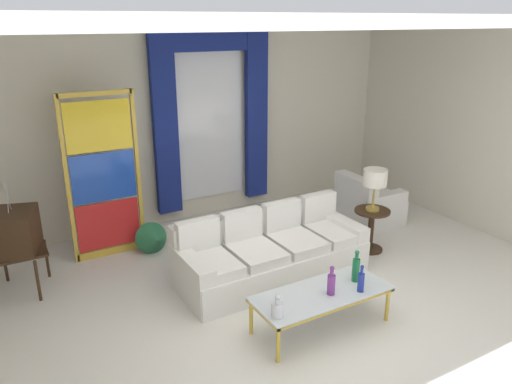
{
  "coord_description": "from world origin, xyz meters",
  "views": [
    {
      "loc": [
        -2.75,
        -3.98,
        3.03
      ],
      "look_at": [
        0.03,
        0.9,
        1.05
      ],
      "focal_mm": 34.55,
      "sensor_mm": 36.0,
      "label": 1
    }
  ],
  "objects_px": {
    "bottle_ruby_flask": "(356,269)",
    "armchair_white": "(367,206)",
    "peacock_figurine": "(154,240)",
    "round_side_table": "(371,226)",
    "vintage_tv": "(14,234)",
    "couch_white_long": "(269,252)",
    "stained_glass_divider": "(104,180)",
    "bottle_blue_decanter": "(331,283)",
    "bottle_amber_squat": "(361,281)",
    "bottle_crystal_tall": "(278,309)",
    "coffee_table": "(321,295)",
    "table_lamp_brass": "(375,179)"
  },
  "relations": [
    {
      "from": "bottle_ruby_flask",
      "to": "armchair_white",
      "type": "height_order",
      "value": "armchair_white"
    },
    {
      "from": "peacock_figurine",
      "to": "round_side_table",
      "type": "bearing_deg",
      "value": -26.91
    },
    {
      "from": "vintage_tv",
      "to": "peacock_figurine",
      "type": "xyz_separation_m",
      "value": [
        1.65,
        0.13,
        -0.51
      ]
    },
    {
      "from": "couch_white_long",
      "to": "stained_glass_divider",
      "type": "height_order",
      "value": "stained_glass_divider"
    },
    {
      "from": "bottle_blue_decanter",
      "to": "armchair_white",
      "type": "distance_m",
      "value": 2.96
    },
    {
      "from": "bottle_blue_decanter",
      "to": "peacock_figurine",
      "type": "bearing_deg",
      "value": 111.76
    },
    {
      "from": "peacock_figurine",
      "to": "bottle_amber_squat",
      "type": "bearing_deg",
      "value": -63.69
    },
    {
      "from": "bottle_crystal_tall",
      "to": "armchair_white",
      "type": "relative_size",
      "value": 0.28
    },
    {
      "from": "bottle_blue_decanter",
      "to": "bottle_crystal_tall",
      "type": "height_order",
      "value": "bottle_blue_decanter"
    },
    {
      "from": "couch_white_long",
      "to": "stained_glass_divider",
      "type": "bearing_deg",
      "value": 135.31
    },
    {
      "from": "vintage_tv",
      "to": "round_side_table",
      "type": "xyz_separation_m",
      "value": [
        4.29,
        -1.21,
        -0.37
      ]
    },
    {
      "from": "bottle_blue_decanter",
      "to": "peacock_figurine",
      "type": "xyz_separation_m",
      "value": [
        -1.01,
        2.53,
        -0.32
      ]
    },
    {
      "from": "coffee_table",
      "to": "bottle_ruby_flask",
      "type": "bearing_deg",
      "value": 1.36
    },
    {
      "from": "armchair_white",
      "to": "peacock_figurine",
      "type": "relative_size",
      "value": 1.37
    },
    {
      "from": "vintage_tv",
      "to": "bottle_ruby_flask",
      "type": "bearing_deg",
      "value": -37.23
    },
    {
      "from": "bottle_amber_squat",
      "to": "stained_glass_divider",
      "type": "distance_m",
      "value": 3.5
    },
    {
      "from": "bottle_amber_squat",
      "to": "armchair_white",
      "type": "bearing_deg",
      "value": 46.71
    },
    {
      "from": "stained_glass_divider",
      "to": "table_lamp_brass",
      "type": "distance_m",
      "value": 3.54
    },
    {
      "from": "couch_white_long",
      "to": "bottle_crystal_tall",
      "type": "distance_m",
      "value": 1.56
    },
    {
      "from": "bottle_blue_decanter",
      "to": "peacock_figurine",
      "type": "distance_m",
      "value": 2.74
    },
    {
      "from": "bottle_crystal_tall",
      "to": "bottle_amber_squat",
      "type": "xyz_separation_m",
      "value": [
        0.97,
        -0.04,
        0.04
      ]
    },
    {
      "from": "couch_white_long",
      "to": "round_side_table",
      "type": "xyz_separation_m",
      "value": [
        1.57,
        -0.1,
        0.05
      ]
    },
    {
      "from": "vintage_tv",
      "to": "table_lamp_brass",
      "type": "height_order",
      "value": "vintage_tv"
    },
    {
      "from": "vintage_tv",
      "to": "armchair_white",
      "type": "relative_size",
      "value": 1.63
    },
    {
      "from": "stained_glass_divider",
      "to": "peacock_figurine",
      "type": "height_order",
      "value": "stained_glass_divider"
    },
    {
      "from": "couch_white_long",
      "to": "bottle_crystal_tall",
      "type": "height_order",
      "value": "couch_white_long"
    },
    {
      "from": "stained_glass_divider",
      "to": "peacock_figurine",
      "type": "distance_m",
      "value": 1.02
    },
    {
      "from": "bottle_amber_squat",
      "to": "bottle_ruby_flask",
      "type": "xyz_separation_m",
      "value": [
        0.09,
        0.19,
        0.03
      ]
    },
    {
      "from": "bottle_crystal_tall",
      "to": "armchair_white",
      "type": "bearing_deg",
      "value": 34.73
    },
    {
      "from": "round_side_table",
      "to": "table_lamp_brass",
      "type": "bearing_deg",
      "value": 90.0
    },
    {
      "from": "coffee_table",
      "to": "bottle_amber_squat",
      "type": "height_order",
      "value": "bottle_amber_squat"
    },
    {
      "from": "coffee_table",
      "to": "armchair_white",
      "type": "xyz_separation_m",
      "value": [
        2.28,
        1.87,
        -0.09
      ]
    },
    {
      "from": "armchair_white",
      "to": "peacock_figurine",
      "type": "height_order",
      "value": "armchair_white"
    },
    {
      "from": "couch_white_long",
      "to": "peacock_figurine",
      "type": "distance_m",
      "value": 1.64
    },
    {
      "from": "coffee_table",
      "to": "bottle_blue_decanter",
      "type": "bearing_deg",
      "value": -50.61
    },
    {
      "from": "couch_white_long",
      "to": "bottle_ruby_flask",
      "type": "distance_m",
      "value": 1.28
    },
    {
      "from": "couch_white_long",
      "to": "table_lamp_brass",
      "type": "relative_size",
      "value": 4.13
    },
    {
      "from": "coffee_table",
      "to": "peacock_figurine",
      "type": "bearing_deg",
      "value": 111.15
    },
    {
      "from": "coffee_table",
      "to": "bottle_ruby_flask",
      "type": "relative_size",
      "value": 4.02
    },
    {
      "from": "couch_white_long",
      "to": "coffee_table",
      "type": "height_order",
      "value": "couch_white_long"
    },
    {
      "from": "bottle_ruby_flask",
      "to": "armchair_white",
      "type": "distance_m",
      "value": 2.63
    },
    {
      "from": "bottle_crystal_tall",
      "to": "round_side_table",
      "type": "height_order",
      "value": "bottle_crystal_tall"
    },
    {
      "from": "bottle_ruby_flask",
      "to": "round_side_table",
      "type": "relative_size",
      "value": 0.6
    },
    {
      "from": "bottle_amber_squat",
      "to": "armchair_white",
      "type": "height_order",
      "value": "armchair_white"
    },
    {
      "from": "vintage_tv",
      "to": "table_lamp_brass",
      "type": "xyz_separation_m",
      "value": [
        4.29,
        -1.21,
        0.3
      ]
    },
    {
      "from": "bottle_crystal_tall",
      "to": "vintage_tv",
      "type": "height_order",
      "value": "vintage_tv"
    },
    {
      "from": "peacock_figurine",
      "to": "table_lamp_brass",
      "type": "relative_size",
      "value": 1.05
    },
    {
      "from": "bottle_ruby_flask",
      "to": "table_lamp_brass",
      "type": "relative_size",
      "value": 0.63
    },
    {
      "from": "coffee_table",
      "to": "round_side_table",
      "type": "height_order",
      "value": "round_side_table"
    },
    {
      "from": "bottle_blue_decanter",
      "to": "couch_white_long",
      "type": "bearing_deg",
      "value": 87.55
    }
  ]
}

